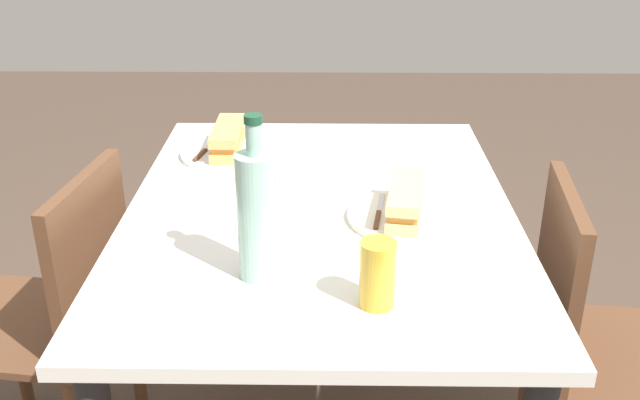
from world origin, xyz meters
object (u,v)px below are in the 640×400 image
(plate_far, at_px, (405,216))
(beer_glass, at_px, (378,274))
(baguette_sandwich_near, at_px, (228,138))
(plate_near, at_px, (229,153))
(chair_near, at_px, (593,337))
(knife_near, at_px, (205,150))
(dining_table, at_px, (320,250))
(chair_far, at_px, (61,312))
(water_bottle, at_px, (257,214))
(knife_far, at_px, (379,212))
(baguette_sandwich_far, at_px, (406,200))

(plate_far, height_order, beer_glass, beer_glass)
(baguette_sandwich_near, distance_m, plate_far, 0.59)
(plate_far, bearing_deg, plate_near, 49.09)
(chair_near, bearing_deg, knife_near, 66.39)
(dining_table, bearing_deg, baguette_sandwich_near, 37.73)
(chair_far, distance_m, water_bottle, 0.73)
(water_bottle, bearing_deg, knife_far, -45.16)
(plate_far, height_order, water_bottle, water_bottle)
(chair_near, distance_m, water_bottle, 0.88)
(chair_near, distance_m, baguette_sandwich_far, 0.56)
(knife_near, xyz_separation_m, baguette_sandwich_far, (-0.37, -0.50, 0.03))
(chair_near, height_order, knife_near, chair_near)
(chair_far, distance_m, baguette_sandwich_far, 0.90)
(plate_near, xyz_separation_m, knife_far, (-0.39, -0.38, 0.01))
(beer_glass, bearing_deg, baguette_sandwich_near, 26.34)
(chair_near, relative_size, knife_far, 4.71)
(baguette_sandwich_near, distance_m, baguette_sandwich_far, 0.59)
(baguette_sandwich_near, bearing_deg, knife_far, -135.11)
(plate_near, xyz_separation_m, baguette_sandwich_near, (0.00, 0.00, 0.04))
(chair_near, distance_m, beer_glass, 0.70)
(dining_table, distance_m, plate_near, 0.43)
(chair_far, height_order, knife_far, chair_far)
(knife_far, bearing_deg, chair_far, 86.45)
(dining_table, xyz_separation_m, knife_near, (0.32, 0.31, 0.13))
(baguette_sandwich_far, bearing_deg, plate_far, -90.00)
(plate_near, distance_m, baguette_sandwich_far, 0.59)
(knife_near, xyz_separation_m, water_bottle, (-0.62, -0.20, 0.11))
(dining_table, relative_size, baguette_sandwich_far, 5.01)
(plate_far, relative_size, knife_far, 1.44)
(dining_table, bearing_deg, chair_far, 90.99)
(baguette_sandwich_near, xyz_separation_m, baguette_sandwich_far, (-0.38, -0.44, -0.00))
(water_bottle, height_order, beer_glass, water_bottle)
(plate_far, height_order, knife_far, knife_far)
(knife_far, relative_size, water_bottle, 0.55)
(dining_table, height_order, beer_glass, beer_glass)
(plate_far, relative_size, water_bottle, 0.80)
(chair_near, height_order, plate_far, chair_near)
(knife_near, height_order, water_bottle, water_bottle)
(chair_far, bearing_deg, plate_far, -93.19)
(plate_far, xyz_separation_m, beer_glass, (-0.34, 0.08, 0.06))
(chair_near, distance_m, plate_near, 1.03)
(baguette_sandwich_near, relative_size, baguette_sandwich_far, 0.94)
(baguette_sandwich_far, relative_size, beer_glass, 1.85)
(chair_near, bearing_deg, knife_far, 85.33)
(chair_near, bearing_deg, beer_glass, 119.48)
(chair_far, relative_size, plate_near, 3.27)
(baguette_sandwich_near, height_order, baguette_sandwich_far, same)
(chair_far, xyz_separation_m, beer_glass, (-0.39, -0.75, 0.35))
(chair_near, relative_size, plate_near, 3.27)
(baguette_sandwich_near, bearing_deg, beer_glass, -153.66)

